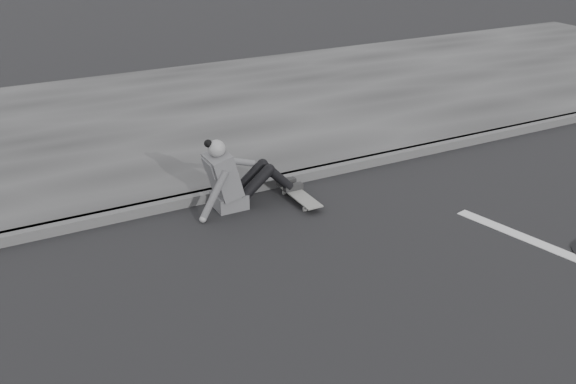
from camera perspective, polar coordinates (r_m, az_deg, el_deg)
name	(u,v)px	position (r m, az deg, el deg)	size (l,w,h in m)	color
ground	(379,292)	(6.07, 8.07, -8.79)	(80.00, 80.00, 0.00)	black
curb	(259,185)	(7.99, -2.61, 0.65)	(24.00, 0.16, 0.12)	#484848
sidewalk	(179,117)	(10.62, -9.69, 6.58)	(24.00, 6.00, 0.12)	#353535
skateboard	(300,196)	(7.66, 1.03, -0.36)	(0.20, 0.78, 0.09)	gray
seated_woman	(234,178)	(7.45, -4.82, 1.24)	(1.38, 0.46, 0.88)	#505052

